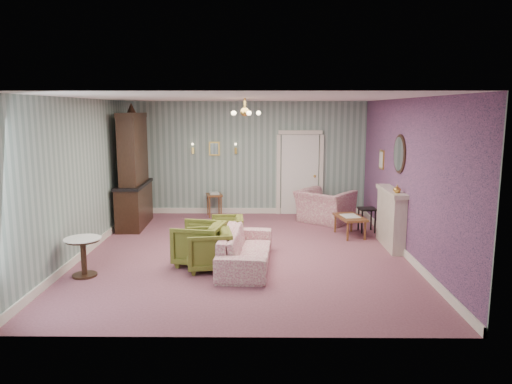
{
  "coord_description": "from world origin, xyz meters",
  "views": [
    {
      "loc": [
        0.29,
        -8.9,
        2.7
      ],
      "look_at": [
        0.2,
        0.4,
        1.1
      ],
      "focal_mm": 33.87,
      "sensor_mm": 36.0,
      "label": 1
    }
  ],
  "objects_px": {
    "sofa_chintz": "(246,243)",
    "pedestal_table": "(84,257)",
    "olive_chair_c": "(227,229)",
    "dresser": "(133,167)",
    "fireplace": "(391,218)",
    "side_table_black": "(367,220)",
    "olive_chair_b": "(199,241)",
    "wingback_chair": "(325,201)",
    "olive_chair_a": "(209,248)",
    "coffee_table": "(350,226)"
  },
  "relations": [
    {
      "from": "olive_chair_a",
      "to": "pedestal_table",
      "type": "relative_size",
      "value": 1.17
    },
    {
      "from": "fireplace",
      "to": "coffee_table",
      "type": "bearing_deg",
      "value": 128.43
    },
    {
      "from": "olive_chair_c",
      "to": "side_table_black",
      "type": "relative_size",
      "value": 1.2
    },
    {
      "from": "olive_chair_b",
      "to": "fireplace",
      "type": "relative_size",
      "value": 0.58
    },
    {
      "from": "sofa_chintz",
      "to": "olive_chair_c",
      "type": "bearing_deg",
      "value": 21.8
    },
    {
      "from": "olive_chair_b",
      "to": "side_table_black",
      "type": "distance_m",
      "value": 4.13
    },
    {
      "from": "olive_chair_a",
      "to": "dresser",
      "type": "relative_size",
      "value": 0.27
    },
    {
      "from": "olive_chair_c",
      "to": "fireplace",
      "type": "distance_m",
      "value": 3.26
    },
    {
      "from": "fireplace",
      "to": "olive_chair_c",
      "type": "bearing_deg",
      "value": 178.62
    },
    {
      "from": "sofa_chintz",
      "to": "side_table_black",
      "type": "distance_m",
      "value": 3.54
    },
    {
      "from": "coffee_table",
      "to": "pedestal_table",
      "type": "distance_m",
      "value": 5.46
    },
    {
      "from": "olive_chair_c",
      "to": "sofa_chintz",
      "type": "relative_size",
      "value": 0.31
    },
    {
      "from": "olive_chair_c",
      "to": "coffee_table",
      "type": "relative_size",
      "value": 0.76
    },
    {
      "from": "olive_chair_b",
      "to": "wingback_chair",
      "type": "bearing_deg",
      "value": 151.86
    },
    {
      "from": "olive_chair_c",
      "to": "wingback_chair",
      "type": "distance_m",
      "value": 3.02
    },
    {
      "from": "wingback_chair",
      "to": "fireplace",
      "type": "xyz_separation_m",
      "value": [
        1.02,
        -2.11,
        0.06
      ]
    },
    {
      "from": "olive_chair_a",
      "to": "sofa_chintz",
      "type": "distance_m",
      "value": 0.66
    },
    {
      "from": "dresser",
      "to": "olive_chair_c",
      "type": "bearing_deg",
      "value": -37.37
    },
    {
      "from": "olive_chair_a",
      "to": "pedestal_table",
      "type": "height_order",
      "value": "olive_chair_a"
    },
    {
      "from": "sofa_chintz",
      "to": "pedestal_table",
      "type": "bearing_deg",
      "value": 106.03
    },
    {
      "from": "dresser",
      "to": "coffee_table",
      "type": "xyz_separation_m",
      "value": [
        4.86,
        -0.87,
        -1.17
      ]
    },
    {
      "from": "coffee_table",
      "to": "side_table_black",
      "type": "bearing_deg",
      "value": 38.88
    },
    {
      "from": "dresser",
      "to": "fireplace",
      "type": "height_order",
      "value": "dresser"
    },
    {
      "from": "sofa_chintz",
      "to": "side_table_black",
      "type": "bearing_deg",
      "value": -44.13
    },
    {
      "from": "side_table_black",
      "to": "olive_chair_c",
      "type": "bearing_deg",
      "value": -160.17
    },
    {
      "from": "sofa_chintz",
      "to": "coffee_table",
      "type": "height_order",
      "value": "sofa_chintz"
    },
    {
      "from": "side_table_black",
      "to": "sofa_chintz",
      "type": "bearing_deg",
      "value": -137.8
    },
    {
      "from": "dresser",
      "to": "side_table_black",
      "type": "relative_size",
      "value": 5.12
    },
    {
      "from": "wingback_chair",
      "to": "pedestal_table",
      "type": "xyz_separation_m",
      "value": [
        -4.43,
        -3.88,
        -0.2
      ]
    },
    {
      "from": "fireplace",
      "to": "pedestal_table",
      "type": "xyz_separation_m",
      "value": [
        -5.45,
        -1.77,
        -0.26
      ]
    },
    {
      "from": "olive_chair_b",
      "to": "fireplace",
      "type": "height_order",
      "value": "fireplace"
    },
    {
      "from": "olive_chair_c",
      "to": "side_table_black",
      "type": "distance_m",
      "value": 3.23
    },
    {
      "from": "sofa_chintz",
      "to": "fireplace",
      "type": "distance_m",
      "value": 3.08
    },
    {
      "from": "olive_chair_a",
      "to": "olive_chair_c",
      "type": "bearing_deg",
      "value": 162.79
    },
    {
      "from": "pedestal_table",
      "to": "coffee_table",
      "type": "bearing_deg",
      "value": 28.37
    },
    {
      "from": "olive_chair_a",
      "to": "side_table_black",
      "type": "distance_m",
      "value": 4.14
    },
    {
      "from": "olive_chair_c",
      "to": "fireplace",
      "type": "relative_size",
      "value": 0.47
    },
    {
      "from": "olive_chair_b",
      "to": "olive_chair_c",
      "type": "distance_m",
      "value": 1.26
    },
    {
      "from": "wingback_chair",
      "to": "side_table_black",
      "type": "height_order",
      "value": "wingback_chair"
    },
    {
      "from": "olive_chair_b",
      "to": "coffee_table",
      "type": "bearing_deg",
      "value": 133.87
    },
    {
      "from": "olive_chair_b",
      "to": "wingback_chair",
      "type": "height_order",
      "value": "wingback_chair"
    },
    {
      "from": "wingback_chair",
      "to": "pedestal_table",
      "type": "height_order",
      "value": "wingback_chair"
    },
    {
      "from": "olive_chair_a",
      "to": "olive_chair_b",
      "type": "distance_m",
      "value": 0.35
    },
    {
      "from": "wingback_chair",
      "to": "fireplace",
      "type": "bearing_deg",
      "value": 154.85
    },
    {
      "from": "wingback_chair",
      "to": "fireplace",
      "type": "relative_size",
      "value": 0.85
    },
    {
      "from": "wingback_chair",
      "to": "side_table_black",
      "type": "xyz_separation_m",
      "value": [
        0.81,
        -0.94,
        -0.25
      ]
    },
    {
      "from": "fireplace",
      "to": "side_table_black",
      "type": "height_order",
      "value": "fireplace"
    },
    {
      "from": "olive_chair_a",
      "to": "pedestal_table",
      "type": "bearing_deg",
      "value": -88.71
    },
    {
      "from": "dresser",
      "to": "coffee_table",
      "type": "distance_m",
      "value": 5.07
    },
    {
      "from": "sofa_chintz",
      "to": "side_table_black",
      "type": "relative_size",
      "value": 3.85
    }
  ]
}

